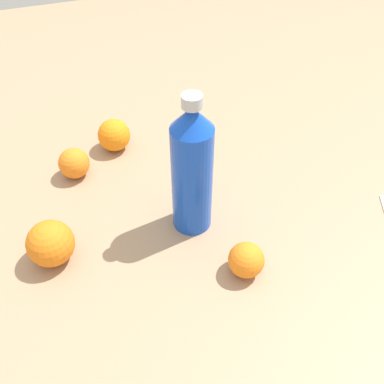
# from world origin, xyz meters

# --- Properties ---
(ground_plane) EXTENTS (2.40, 2.40, 0.00)m
(ground_plane) POSITION_xyz_m (0.00, 0.00, 0.00)
(ground_plane) COLOR #9E7F60
(water_bottle) EXTENTS (0.07, 0.07, 0.28)m
(water_bottle) POSITION_xyz_m (0.02, -0.02, 0.13)
(water_bottle) COLOR blue
(water_bottle) RESTS_ON ground_plane
(orange_0) EXTENTS (0.07, 0.07, 0.07)m
(orange_0) POSITION_xyz_m (-0.17, 0.19, 0.03)
(orange_0) COLOR orange
(orange_0) RESTS_ON ground_plane
(orange_1) EXTENTS (0.08, 0.08, 0.08)m
(orange_1) POSITION_xyz_m (-0.24, -0.02, 0.04)
(orange_1) COLOR orange
(orange_1) RESTS_ON ground_plane
(orange_2) EXTENTS (0.07, 0.07, 0.07)m
(orange_2) POSITION_xyz_m (-0.07, 0.25, 0.04)
(orange_2) COLOR orange
(orange_2) RESTS_ON ground_plane
(orange_3) EXTENTS (0.06, 0.06, 0.06)m
(orange_3) POSITION_xyz_m (0.07, -0.16, 0.03)
(orange_3) COLOR orange
(orange_3) RESTS_ON ground_plane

